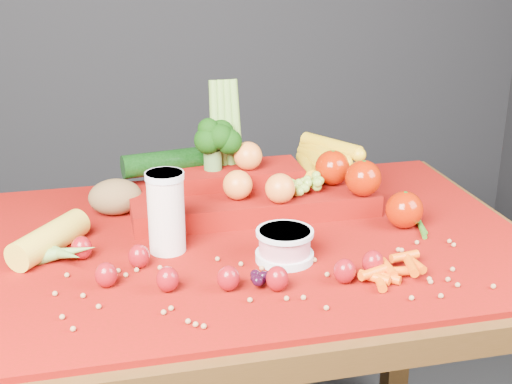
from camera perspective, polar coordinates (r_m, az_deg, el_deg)
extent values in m
cube|color=#38230C|center=(1.43, 0.19, -4.97)|extent=(1.10, 0.80, 0.05)
cube|color=#38230C|center=(1.88, -17.07, -12.30)|extent=(0.06, 0.06, 0.70)
cube|color=#38230C|center=(2.03, 11.41, -9.14)|extent=(0.06, 0.06, 0.70)
cube|color=#790406|center=(1.42, 0.19, -3.84)|extent=(1.05, 0.75, 0.01)
cylinder|color=beige|center=(1.34, -7.20, -1.62)|extent=(0.07, 0.07, 0.16)
cylinder|color=silver|center=(1.31, -7.34, 1.30)|extent=(0.07, 0.07, 0.01)
cylinder|color=silver|center=(1.32, 2.29, -5.14)|extent=(0.11, 0.11, 0.01)
cylinder|color=#C97D87|center=(1.31, 2.31, -3.98)|extent=(0.09, 0.09, 0.04)
cylinder|color=silver|center=(1.30, 2.32, -3.25)|extent=(0.11, 0.11, 0.01)
ellipsoid|color=maroon|center=(1.30, -9.35, -5.10)|extent=(0.04, 0.04, 0.04)
cone|color=#0D4A10|center=(1.29, -9.41, -4.25)|extent=(0.03, 0.03, 0.01)
ellipsoid|color=maroon|center=(1.25, -11.90, -6.50)|extent=(0.04, 0.04, 0.04)
cone|color=#0D4A10|center=(1.24, -11.97, -5.63)|extent=(0.03, 0.03, 0.01)
ellipsoid|color=maroon|center=(1.21, -7.08, -6.94)|extent=(0.04, 0.04, 0.04)
cone|color=#0D4A10|center=(1.20, -7.13, -6.05)|extent=(0.03, 0.03, 0.01)
ellipsoid|color=maroon|center=(1.21, -2.23, -6.91)|extent=(0.04, 0.04, 0.04)
cone|color=#0D4A10|center=(1.20, -2.24, -6.01)|extent=(0.03, 0.03, 0.01)
ellipsoid|color=maroon|center=(1.21, 1.71, -6.93)|extent=(0.04, 0.04, 0.04)
cone|color=#0D4A10|center=(1.20, 1.72, -6.04)|extent=(0.03, 0.03, 0.01)
ellipsoid|color=maroon|center=(1.24, 7.10, -6.29)|extent=(0.04, 0.04, 0.04)
cone|color=#0D4A10|center=(1.23, 7.15, -5.41)|extent=(0.03, 0.03, 0.01)
ellipsoid|color=maroon|center=(1.40, -7.22, -3.13)|extent=(0.04, 0.04, 0.04)
cone|color=#0D4A10|center=(1.39, -7.26, -2.33)|extent=(0.03, 0.03, 0.01)
ellipsoid|color=maroon|center=(1.35, -13.78, -4.36)|extent=(0.04, 0.04, 0.04)
cone|color=#0D4A10|center=(1.35, -13.86, -3.54)|extent=(0.03, 0.03, 0.01)
ellipsoid|color=maroon|center=(1.28, 9.34, -5.58)|extent=(0.04, 0.04, 0.04)
cone|color=#0D4A10|center=(1.27, 9.39, -4.72)|extent=(0.03, 0.03, 0.01)
cylinder|color=gold|center=(1.39, -16.21, -3.65)|extent=(0.15, 0.18, 0.06)
ellipsoid|color=brown|center=(1.54, -11.19, -0.39)|extent=(0.11, 0.08, 0.08)
cube|color=#790406|center=(1.54, -0.39, -0.55)|extent=(0.52, 0.22, 0.04)
cube|color=#790406|center=(1.57, -1.51, 1.39)|extent=(0.28, 0.12, 0.03)
sphere|color=#881200|center=(1.50, 8.58, 1.10)|extent=(0.08, 0.08, 0.08)
sphere|color=#881200|center=(1.48, 11.78, -1.39)|extent=(0.08, 0.08, 0.08)
sphere|color=#881200|center=(1.56, 6.14, 1.95)|extent=(0.08, 0.08, 0.08)
sphere|color=orange|center=(1.47, -1.48, 0.57)|extent=(0.06, 0.06, 0.06)
sphere|color=orange|center=(1.45, 1.94, 0.29)|extent=(0.06, 0.06, 0.06)
sphere|color=orange|center=(1.54, -0.65, 2.91)|extent=(0.06, 0.06, 0.06)
cylinder|color=gold|center=(1.63, 4.14, 2.05)|extent=(0.06, 0.17, 0.04)
cylinder|color=gold|center=(1.63, 4.83, 2.60)|extent=(0.04, 0.17, 0.04)
cylinder|color=gold|center=(1.63, 5.51, 3.14)|extent=(0.07, 0.17, 0.04)
cylinder|color=gold|center=(1.63, 6.03, 3.68)|extent=(0.11, 0.17, 0.04)
cylinder|color=#3F662D|center=(1.55, -3.47, 2.63)|extent=(0.04, 0.04, 0.04)
cylinder|color=olive|center=(1.57, -3.31, 4.92)|extent=(0.03, 0.06, 0.22)
cylinder|color=olive|center=(1.58, -2.74, 4.96)|extent=(0.02, 0.06, 0.22)
cylinder|color=olive|center=(1.58, -2.17, 5.00)|extent=(0.02, 0.06, 0.22)
cylinder|color=olive|center=(1.58, -1.60, 5.04)|extent=(0.03, 0.06, 0.22)
cylinder|color=black|center=(1.58, -6.80, 2.44)|extent=(0.22, 0.09, 0.05)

